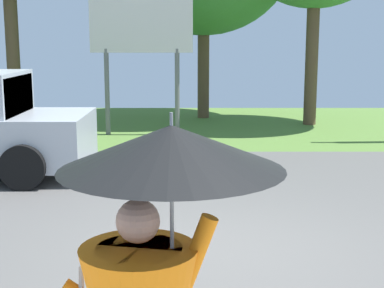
# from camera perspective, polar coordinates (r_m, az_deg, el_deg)

# --- Properties ---
(ground_plane) EXTENTS (40.00, 22.00, 0.20)m
(ground_plane) POSITION_cam_1_polar(r_m,az_deg,el_deg) (9.73, 1.58, -4.57)
(ground_plane) COLOR #565451
(roadside_billboard) EXTENTS (2.60, 0.12, 3.50)m
(roadside_billboard) POSITION_cam_1_polar(r_m,az_deg,el_deg) (14.81, -5.05, 10.73)
(roadside_billboard) COLOR slate
(roadside_billboard) RESTS_ON ground_plane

